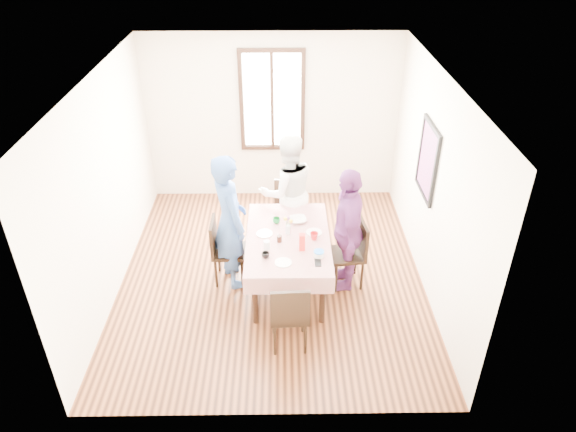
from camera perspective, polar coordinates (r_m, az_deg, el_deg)
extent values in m
plane|color=black|center=(7.20, -1.73, -6.29)|extent=(4.50, 4.50, 0.00)
plane|color=beige|center=(8.49, -1.69, 10.48)|extent=(4.00, 0.00, 4.00)
plane|color=beige|center=(6.71, 15.44, 3.19)|extent=(0.00, 4.50, 4.50)
cube|color=black|center=(8.37, -1.73, 12.34)|extent=(1.02, 0.06, 1.62)
cube|color=white|center=(8.38, -1.72, 12.36)|extent=(0.90, 0.02, 1.50)
cube|color=red|center=(6.88, 14.91, 5.85)|extent=(0.04, 0.76, 0.96)
cube|color=black|center=(6.78, -0.01, -4.99)|extent=(0.91, 1.52, 0.75)
cube|color=#630003|center=(6.56, -0.01, -2.32)|extent=(1.03, 1.64, 0.01)
cube|color=black|center=(6.89, -6.38, -3.77)|extent=(0.42, 0.42, 0.91)
cube|color=black|center=(6.83, 6.40, -4.13)|extent=(0.47, 0.47, 0.91)
cube|color=black|center=(7.60, -0.11, 0.21)|extent=(0.48, 0.48, 0.91)
cube|color=black|center=(5.93, 0.13, -10.41)|extent=(0.44, 0.44, 0.91)
imported|color=#31518E|center=(6.63, -6.43, -0.58)|extent=(0.66, 0.78, 1.82)
imported|color=white|center=(7.39, -0.11, 2.72)|extent=(0.97, 0.85, 1.69)
imported|color=#692C6B|center=(6.61, 6.42, -1.45)|extent=(0.45, 1.00, 1.67)
imported|color=black|center=(6.19, -2.45, -4.25)|extent=(0.09, 0.09, 0.07)
imported|color=red|center=(6.50, 2.85, -2.19)|extent=(0.14, 0.14, 0.09)
imported|color=#0C7226|center=(6.81, -1.27, -0.48)|extent=(0.10, 0.10, 0.08)
imported|color=white|center=(6.84, 1.10, -0.44)|extent=(0.25, 0.25, 0.05)
cube|color=red|center=(6.28, 1.54, -2.85)|extent=(0.07, 0.07, 0.22)
cylinder|color=white|center=(6.22, 3.36, -4.14)|extent=(0.13, 0.13, 0.06)
cylinder|color=black|center=(6.45, -0.94, -2.47)|extent=(0.06, 0.06, 0.09)
cylinder|color=silver|center=(6.32, -2.32, -3.16)|extent=(0.08, 0.08, 0.11)
cube|color=black|center=(6.13, 3.26, -5.06)|extent=(0.08, 0.15, 0.01)
cylinder|color=silver|center=(6.59, 0.02, -1.46)|extent=(0.06, 0.06, 0.12)
cylinder|color=white|center=(6.62, -2.56, -1.93)|extent=(0.20, 0.20, 0.01)
cylinder|color=white|center=(6.64, 2.84, -1.78)|extent=(0.20, 0.20, 0.01)
cylinder|color=white|center=(6.12, -0.53, -5.06)|extent=(0.20, 0.20, 0.01)
cylinder|color=blue|center=(6.19, 3.37, -3.85)|extent=(0.12, 0.12, 0.01)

